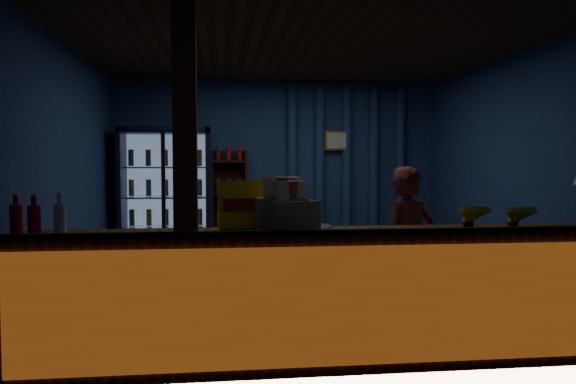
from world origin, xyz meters
name	(u,v)px	position (x,y,z in m)	size (l,w,h in m)	color
ground	(298,298)	(0.00, 0.00, 0.00)	(4.60, 4.60, 0.00)	#515154
room_walls	(299,150)	(0.00, 0.00, 1.57)	(4.60, 4.60, 4.60)	navy
counter	(335,296)	(0.00, -1.91, 0.48)	(4.40, 0.57, 0.99)	brown
support_post	(186,182)	(-1.05, -1.90, 1.30)	(0.16, 0.16, 2.60)	maroon
beverage_cooler	(166,200)	(-1.55, 1.92, 0.93)	(1.20, 0.62, 1.90)	black
bottle_shelf	(229,208)	(-0.70, 2.06, 0.79)	(0.50, 0.28, 1.60)	#342010
curtain_folds	(347,172)	(1.00, 2.14, 1.30)	(1.74, 0.14, 2.50)	navy
framed_picture	(337,141)	(0.85, 2.10, 1.75)	(0.36, 0.04, 0.28)	gold
shopkeeper	(409,250)	(0.76, -1.31, 0.70)	(0.51, 0.34, 1.40)	maroon
green_chair	(400,249)	(1.53, 1.26, 0.31)	(0.66, 0.67, 0.61)	#5FBF73
side_table	(329,251)	(0.61, 1.48, 0.26)	(0.64, 0.53, 0.61)	#342010
yellow_sign	(248,204)	(-0.61, -1.68, 1.13)	(0.45, 0.16, 0.35)	#FFED0D
soda_bottles	(37,217)	(-2.05, -1.86, 1.06)	(0.37, 0.17, 0.28)	#B90C26
snack_box_left	(281,211)	(-0.38, -1.81, 1.09)	(0.37, 0.31, 0.38)	#A78A51
snack_box_centre	(291,213)	(-0.32, -1.89, 1.08)	(0.41, 0.38, 0.35)	#A78A51
pastry_tray	(296,226)	(-0.27, -1.83, 0.98)	(0.52, 0.52, 0.08)	silver
banana_bunches	(493,215)	(1.19, -1.90, 1.05)	(0.57, 0.32, 0.19)	gold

